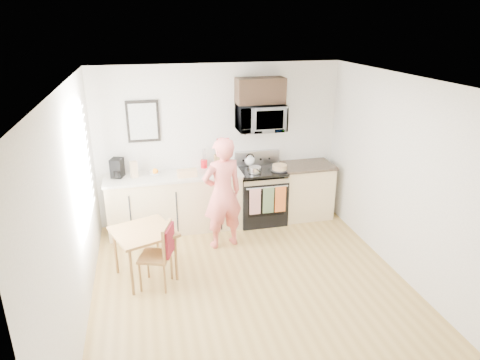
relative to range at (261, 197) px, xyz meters
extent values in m
plane|color=olive|center=(-0.63, -1.98, -0.44)|extent=(4.60, 4.60, 0.00)
cube|color=beige|center=(-0.63, 0.32, 0.86)|extent=(4.00, 0.04, 2.60)
cube|color=beige|center=(-0.63, -4.28, 0.86)|extent=(4.00, 0.04, 2.60)
cube|color=beige|center=(-2.63, -1.98, 0.86)|extent=(0.04, 4.60, 2.60)
cube|color=beige|center=(1.37, -1.98, 0.86)|extent=(0.04, 4.60, 2.60)
cube|color=silver|center=(-0.63, -1.98, 2.16)|extent=(4.00, 4.60, 0.04)
cube|color=white|center=(-2.61, -1.18, 1.11)|extent=(0.02, 1.40, 1.50)
cube|color=white|center=(-2.60, -1.18, 1.11)|extent=(0.01, 1.30, 1.40)
cube|color=beige|center=(-1.43, 0.02, 0.01)|extent=(2.10, 0.60, 0.90)
cube|color=beige|center=(-1.43, 0.02, 0.48)|extent=(2.14, 0.64, 0.04)
cube|color=beige|center=(0.80, 0.02, 0.01)|extent=(0.84, 0.60, 0.90)
cube|color=black|center=(0.80, 0.02, 0.48)|extent=(0.88, 0.64, 0.04)
cube|color=black|center=(0.00, 0.00, -0.05)|extent=(0.76, 0.65, 0.77)
cube|color=black|center=(0.00, -0.32, 0.01)|extent=(0.61, 0.02, 0.45)
cube|color=#ABABB0|center=(0.00, -0.31, 0.34)|extent=(0.74, 0.02, 0.14)
cylinder|color=#ABABB0|center=(0.00, -0.36, 0.30)|extent=(0.68, 0.02, 0.02)
cube|color=black|center=(0.00, 0.00, 0.46)|extent=(0.76, 0.65, 0.04)
cube|color=#ABABB0|center=(0.00, 0.27, 0.60)|extent=(0.76, 0.08, 0.24)
cube|color=silver|center=(-0.20, -0.37, 0.08)|extent=(0.18, 0.02, 0.44)
cube|color=#516845|center=(0.02, -0.37, 0.08)|extent=(0.18, 0.02, 0.44)
cube|color=#B7411B|center=(0.22, -0.37, 0.08)|extent=(0.18, 0.02, 0.44)
imported|color=#ABABB0|center=(0.00, 0.10, 1.32)|extent=(0.76, 0.51, 0.42)
cube|color=black|center=(0.00, 0.15, 1.74)|extent=(0.76, 0.35, 0.40)
cube|color=black|center=(-1.83, 0.30, 1.31)|extent=(0.50, 0.03, 0.65)
cube|color=#A0A49B|center=(-1.83, 0.28, 1.31)|extent=(0.42, 0.01, 0.56)
cube|color=red|center=(-0.58, 0.31, 0.86)|extent=(0.20, 0.02, 0.20)
imported|color=#D6483B|center=(-0.79, -0.69, 0.41)|extent=(0.70, 0.54, 1.69)
cube|color=brown|center=(-1.94, -1.30, 0.23)|extent=(0.73, 0.73, 0.04)
cylinder|color=brown|center=(-2.12, -1.68, -0.11)|extent=(0.04, 0.04, 0.64)
cylinder|color=brown|center=(-1.56, -1.47, -0.11)|extent=(0.04, 0.04, 0.64)
cylinder|color=brown|center=(-2.33, -1.12, -0.11)|extent=(0.04, 0.04, 0.64)
cylinder|color=brown|center=(-1.77, -0.91, -0.11)|extent=(0.04, 0.04, 0.64)
cube|color=brown|center=(-1.82, -1.54, -0.01)|extent=(0.47, 0.47, 0.04)
cube|color=brown|center=(-1.66, -1.60, 0.22)|extent=(0.16, 0.36, 0.44)
cube|color=maroon|center=(-1.64, -1.61, 0.23)|extent=(0.16, 0.33, 0.37)
cylinder|color=brown|center=(-2.02, -1.64, -0.23)|extent=(0.03, 0.03, 0.41)
cylinder|color=brown|center=(-1.73, -1.74, -0.23)|extent=(0.03, 0.03, 0.41)
cylinder|color=brown|center=(-1.92, -1.34, -0.23)|extent=(0.03, 0.03, 0.41)
cylinder|color=brown|center=(-1.62, -1.44, -0.23)|extent=(0.03, 0.03, 0.41)
cube|color=brown|center=(-0.68, 0.24, 0.60)|extent=(0.10, 0.14, 0.20)
cylinder|color=red|center=(-0.91, 0.24, 0.57)|extent=(0.11, 0.11, 0.13)
imported|color=white|center=(-1.71, 0.09, 0.53)|extent=(0.20, 0.20, 0.05)
cube|color=tan|center=(-2.03, 0.04, 0.63)|extent=(0.12, 0.12, 0.25)
cube|color=black|center=(-2.28, 0.12, 0.65)|extent=(0.22, 0.25, 0.30)
cylinder|color=black|center=(-2.28, 0.02, 0.58)|extent=(0.11, 0.11, 0.11)
cube|color=#E3AE77|center=(-1.23, -0.11, 0.56)|extent=(0.31, 0.16, 0.11)
cylinder|color=black|center=(0.27, -0.12, 0.50)|extent=(0.29, 0.29, 0.02)
cylinder|color=tan|center=(0.27, -0.12, 0.54)|extent=(0.24, 0.24, 0.08)
sphere|color=white|center=(-0.14, 0.22, 0.57)|extent=(0.17, 0.17, 0.17)
cone|color=white|center=(-0.14, 0.22, 0.66)|extent=(0.05, 0.05, 0.05)
torus|color=black|center=(-0.14, 0.22, 0.62)|extent=(0.15, 0.02, 0.15)
cylinder|color=#ABABB0|center=(-0.15, -0.13, 0.54)|extent=(0.20, 0.20, 0.10)
cylinder|color=black|center=(-0.14, -0.28, 0.58)|extent=(0.03, 0.18, 0.02)
camera|label=1|loc=(-1.85, -6.36, 2.79)|focal=32.00mm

